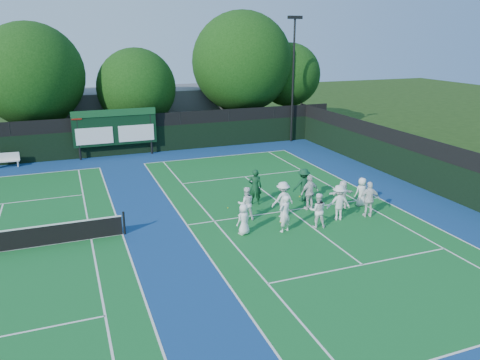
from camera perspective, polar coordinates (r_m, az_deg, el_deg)
name	(u,v)px	position (r m, az deg, el deg)	size (l,w,h in m)	color
ground	(299,217)	(23.60, 7.17, -4.54)	(120.00, 120.00, 0.00)	#19330E
court_apron	(176,227)	(22.50, -7.76, -5.67)	(34.00, 32.00, 0.01)	navy
near_court	(290,210)	(24.42, 6.08, -3.70)	(11.05, 23.85, 0.01)	#135E25
back_fence	(129,137)	(36.29, -13.39, 5.16)	(34.00, 0.08, 3.00)	black
divider_fence_right	(431,168)	(29.05, 22.24, 1.32)	(0.08, 32.00, 3.00)	black
scoreboard	(115,128)	(35.61, -15.01, 6.18)	(6.00, 0.21, 3.55)	black
clubhouse	(160,110)	(44.58, -9.77, 8.43)	(18.00, 6.00, 4.00)	#5E5E63
light_pole_right	(293,65)	(39.37, 6.54, 13.71)	(1.20, 0.30, 10.12)	black
bench	(7,159)	(35.79, -26.49, 2.26)	(1.59, 0.52, 0.99)	silver
tree_b	(34,78)	(38.98, -23.82, 11.35)	(7.74, 7.74, 9.70)	black
tree_c	(138,90)	(39.51, -12.29, 10.72)	(6.32, 6.32, 7.75)	black
tree_d	(243,65)	(41.73, 0.41, 13.88)	(8.62, 8.62, 10.73)	black
tree_e	(290,76)	(43.66, 6.09, 12.45)	(5.65, 5.65, 8.05)	black
tennis_ball_0	(281,222)	(22.84, 4.98, -5.13)	(0.07, 0.07, 0.07)	yellow
tennis_ball_1	(300,197)	(26.43, 7.29, -2.02)	(0.07, 0.07, 0.07)	yellow
tennis_ball_2	(321,211)	(24.53, 9.90, -3.71)	(0.07, 0.07, 0.07)	yellow
tennis_ball_3	(228,208)	(24.56, -1.50, -3.42)	(0.07, 0.07, 0.07)	yellow
tennis_ball_4	(305,191)	(27.47, 7.98, -1.29)	(0.07, 0.07, 0.07)	yellow
player_front_0	(244,219)	(21.24, 0.45, -4.82)	(0.71, 0.46, 1.46)	white
player_front_1	(285,214)	(21.55, 5.47, -4.11)	(0.65, 0.42, 1.77)	white
player_front_2	(318,210)	(22.29, 9.46, -3.66)	(0.82, 0.64, 1.68)	white
player_front_3	(339,203)	(23.33, 11.95, -2.70)	(1.15, 0.66, 1.78)	silver
player_front_4	(369,199)	(24.06, 15.48, -2.29)	(1.07, 0.45, 1.83)	white
player_back_0	(246,204)	(22.82, 0.74, -2.89)	(0.82, 0.64, 1.69)	white
player_back_1	(283,199)	(23.27, 5.24, -2.38)	(1.18, 0.68, 1.83)	silver
player_back_2	(310,192)	(24.44, 8.49, -1.51)	(1.08, 0.45, 1.84)	silver
player_back_3	(342,195)	(24.92, 12.37, -1.75)	(1.40, 0.45, 1.51)	white
player_back_4	(362,192)	(25.53, 14.61, -1.41)	(0.76, 0.49, 1.55)	white
coach_left	(255,187)	(24.88, 1.85, -0.85)	(0.71, 0.47, 1.94)	#0F391E
coach_right	(303,185)	(25.60, 7.75, -0.61)	(1.18, 0.68, 1.83)	#103C22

